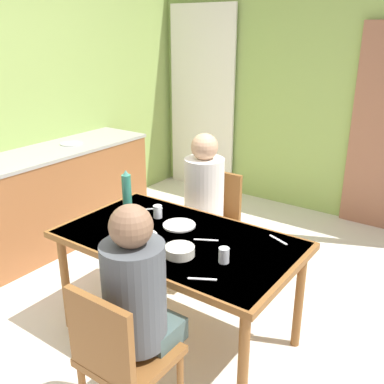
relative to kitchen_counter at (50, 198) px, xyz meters
name	(u,v)px	position (x,y,z in m)	size (l,w,h in m)	color
ground_plane	(154,325)	(1.59, -0.43, -0.45)	(6.91, 6.91, 0.00)	silver
wall_back	(313,91)	(1.59, 2.23, 0.86)	(4.05, 0.10, 2.61)	#92B45A
wall_left	(38,98)	(-0.33, 0.23, 0.86)	(0.10, 3.99, 2.61)	#95B35C
curtain_panel	(202,101)	(0.25, 2.13, 0.65)	(0.90, 0.03, 2.20)	white
kitchen_counter	(50,198)	(0.00, 0.00, 0.00)	(0.61, 2.05, 0.91)	#965A32
dining_table	(178,247)	(1.80, -0.41, 0.21)	(1.49, 0.86, 0.73)	brown
chair_near_diner	(120,356)	(2.04, -1.19, 0.05)	(0.40, 0.40, 0.87)	brown
chair_far_diner	(212,219)	(1.55, 0.37, 0.05)	(0.40, 0.40, 0.87)	brown
person_near_diner	(137,291)	(2.04, -1.05, 0.33)	(0.30, 0.37, 0.77)	#445B58
person_far_diner	(203,191)	(1.55, 0.24, 0.33)	(0.30, 0.37, 0.77)	silver
water_bottle_green_near	(127,192)	(1.27, -0.29, 0.42)	(0.06, 0.06, 0.30)	#33886E
serving_bowl_center	(180,251)	(1.94, -0.59, 0.31)	(0.17, 0.17, 0.06)	silver
dinner_plate_near_left	(139,236)	(1.61, -0.55, 0.28)	(0.23, 0.23, 0.01)	white
dinner_plate_near_right	(179,225)	(1.71, -0.27, 0.28)	(0.21, 0.21, 0.01)	white
drinking_glass_by_near_diner	(224,255)	(2.19, -0.51, 0.32)	(0.06, 0.06, 0.09)	silver
drinking_glass_by_far_diner	(158,212)	(1.51, -0.25, 0.32)	(0.06, 0.06, 0.09)	silver
cutlery_knife_near	(278,240)	(2.32, -0.09, 0.28)	(0.15, 0.02, 0.00)	silver
cutlery_fork_near	(202,279)	(2.19, -0.72, 0.28)	(0.15, 0.02, 0.00)	silver
cutlery_knife_far	(152,209)	(1.38, -0.16, 0.28)	(0.15, 0.02, 0.00)	silver
cutlery_fork_far	(206,240)	(1.96, -0.34, 0.28)	(0.15, 0.02, 0.00)	silver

